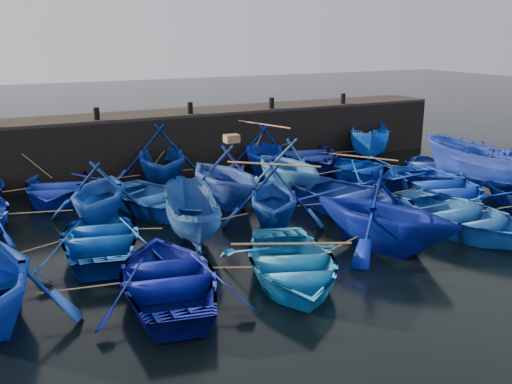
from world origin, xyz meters
name	(u,v)px	position (x,y,z in m)	size (l,w,h in m)	color
ground	(303,240)	(0.00, 0.00, 0.00)	(120.00, 120.00, 0.00)	black
quay_wall	(184,141)	(0.00, 10.50, 1.25)	(26.00, 2.50, 2.50)	black
quay_top	(183,113)	(0.00, 10.50, 2.56)	(26.00, 2.50, 0.12)	black
bollard_1	(97,114)	(-4.00, 9.60, 2.87)	(0.24, 0.24, 0.50)	black
bollard_2	(190,108)	(0.00, 9.60, 2.87)	(0.24, 0.24, 0.50)	black
bollard_3	(272,103)	(4.00, 9.60, 2.87)	(0.24, 0.24, 0.50)	black
bollard_4	(343,99)	(8.00, 9.60, 2.87)	(0.24, 0.24, 0.50)	black
boat_1	(57,186)	(-6.00, 7.84, 0.51)	(3.49, 4.88, 1.01)	#0F269B
boat_2	(161,156)	(-1.91, 7.96, 1.26)	(4.12, 4.78, 2.52)	navy
boat_3	(264,150)	(2.61, 7.69, 1.11)	(3.62, 4.20, 2.21)	#0424B8
boat_4	(304,154)	(5.09, 8.37, 0.60)	(4.16, 5.81, 1.21)	navy
boat_5	(370,142)	(8.49, 7.92, 0.95)	(1.86, 4.93, 1.91)	#0A44BB
boat_7	(100,191)	(-5.08, 4.39, 1.07)	(3.49, 4.05, 2.13)	navy
boat_8	(158,199)	(-3.12, 4.50, 0.51)	(3.51, 4.91, 1.02)	blue
boat_9	(224,174)	(-0.65, 4.43, 1.13)	(3.71, 4.30, 2.26)	#1F4198
boat_10	(288,165)	(2.21, 4.86, 1.09)	(3.59, 4.16, 2.19)	blue
boat_11	(362,169)	(5.97, 5.11, 0.48)	(3.31, 4.63, 0.96)	#002B9A
boat_12	(429,167)	(8.77, 4.17, 0.45)	(3.09, 4.32, 0.90)	navy
boat_14	(101,236)	(-5.63, 1.74, 0.48)	(3.34, 4.67, 0.97)	#06398F
boat_15	(191,216)	(-3.05, 1.41, 0.79)	(1.53, 4.06, 1.57)	navy
boat_16	(273,196)	(-0.20, 1.56, 1.01)	(3.30, 3.83, 2.02)	navy
boat_17	(357,198)	(2.94, 1.34, 0.57)	(3.94, 5.51, 1.14)	navy
boat_18	(439,185)	(6.78, 1.47, 0.55)	(3.83, 5.35, 1.11)	#0B36C0
boat_19	(489,166)	(9.27, 1.46, 1.02)	(1.98, 5.27, 2.04)	#1835A7
boat_21	(168,277)	(-4.81, -1.81, 0.50)	(3.45, 4.82, 1.00)	#020A72
boat_22	(291,263)	(-1.80, -2.37, 0.49)	(3.36, 4.70, 0.97)	#186EBB
boat_23	(385,211)	(1.63, -1.70, 1.16)	(3.80, 4.40, 2.32)	#000E78
boat_24	(462,215)	(4.83, -1.55, 0.54)	(3.73, 5.21, 1.08)	blue
wooden_crate	(232,139)	(-0.35, 4.43, 2.40)	(0.50, 0.40, 0.28)	brown
mooring_ropes	(229,176)	(-0.19, 5.11, 0.88)	(17.66, 11.98, 2.10)	tan
loose_oars	(300,164)	(1.64, 3.00, 1.57)	(10.03, 12.15, 1.31)	#99724C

